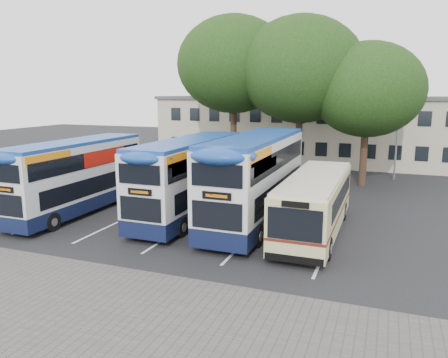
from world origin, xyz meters
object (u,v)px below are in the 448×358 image
Objects in this scene: tree_left at (234,65)px; bus_single at (315,200)px; lamp_post at (399,112)px; bus_dd_right at (256,175)px; bus_dd_left at (76,174)px; tree_mid at (301,70)px; bus_dd_mid at (190,174)px; tree_right at (368,90)px.

tree_left is 17.15m from bus_single.
lamp_post is 0.85× the size of bus_dd_right.
bus_dd_left is (-16.36, -16.17, -2.89)m from lamp_post.
bus_dd_right is 1.14× the size of bus_single.
tree_mid is 13.70m from bus_dd_mid.
tree_mid is (5.37, -0.57, -0.50)m from tree_left.
tree_left is 5.42m from tree_mid.
lamp_post reaches higher than bus_single.
bus_dd_mid is at bearing 175.50° from bus_single.
bus_dd_left is (-4.12, -14.00, -6.47)m from tree_left.
bus_dd_left is at bearing -135.34° from lamp_post.
lamp_post is 0.97× the size of bus_single.
bus_dd_left is at bearing -169.95° from bus_dd_right.
tree_left is 1.30× the size of bus_dd_left.
bus_dd_left is 1.03× the size of bus_single.
bus_single is at bearing -4.50° from bus_dd_mid.
tree_mid is at bearing 176.13° from tree_right.
tree_left is (-12.24, -2.16, 3.57)m from lamp_post.
tree_left is 1.17× the size of bus_dd_right.
tree_mid is 1.13× the size of bus_dd_right.
lamp_post is 8.01m from tree_mid.
tree_right is 14.81m from bus_dd_mid.
tree_mid is 1.20× the size of tree_right.
lamp_post is 0.95× the size of bus_dd_left.
bus_dd_mid is 1.07× the size of bus_single.
tree_left reaches higher than bus_dd_right.
bus_dd_mid is 6.72m from bus_single.
tree_left reaches higher than bus_dd_mid.
tree_right is 1.07× the size of bus_single.
lamp_post is 12.93m from tree_left.
bus_dd_right is at bearing -89.08° from tree_mid.
bus_dd_left is at bearing -175.49° from bus_single.
tree_mid reaches higher than bus_dd_mid.
lamp_post is at bearing 44.66° from bus_dd_left.
tree_right is 19.85m from bus_dd_left.
tree_left reaches higher than lamp_post.
tree_right is at bearing -3.87° from tree_mid.
lamp_post reaches higher than bus_dd_mid.
bus_dd_right is at bearing 10.05° from bus_dd_left.
bus_dd_right is 3.30m from bus_single.
lamp_post is at bearing 10.02° from tree_left.
bus_dd_right is (5.55, -12.29, -6.22)m from tree_left.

